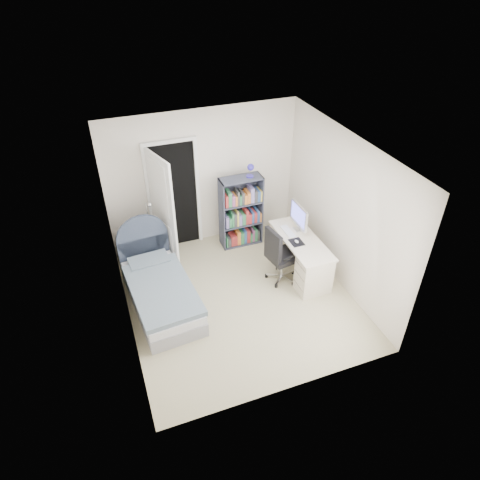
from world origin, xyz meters
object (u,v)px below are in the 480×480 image
object	(u,v)px
bed	(160,290)
floor_lamp	(152,241)
desk	(300,254)
bookcase	(242,214)
office_chair	(279,253)
nightstand	(131,242)

from	to	relation	value
bed	floor_lamp	world-z (taller)	floor_lamp
floor_lamp	desk	world-z (taller)	floor_lamp
floor_lamp	desk	bearing A→B (deg)	-24.37
desk	bookcase	bearing A→B (deg)	117.63
bookcase	desk	xyz separation A→B (m)	(0.61, -1.16, -0.24)
floor_lamp	desk	xyz separation A→B (m)	(2.26, -1.03, -0.15)
bookcase	office_chair	world-z (taller)	bookcase
nightstand	bookcase	size ratio (longest dim) A/B	0.34
office_chair	floor_lamp	bearing A→B (deg)	148.98
nightstand	bookcase	bearing A→B (deg)	-5.77
floor_lamp	office_chair	distance (m)	2.14
nightstand	floor_lamp	world-z (taller)	floor_lamp
bed	floor_lamp	distance (m)	0.99
floor_lamp	bookcase	xyz separation A→B (m)	(1.66, 0.13, 0.10)
bed	office_chair	size ratio (longest dim) A/B	1.87
nightstand	office_chair	distance (m)	2.60
office_chair	bed	bearing A→B (deg)	175.52
bed	bookcase	xyz separation A→B (m)	(1.76, 1.08, 0.36)
bed	floor_lamp	size ratio (longest dim) A/B	1.49
bed	nightstand	world-z (taller)	bed
nightstand	office_chair	bearing A→B (deg)	-33.58
bed	desk	xyz separation A→B (m)	(2.36, -0.07, 0.12)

